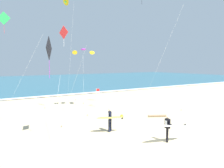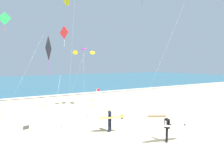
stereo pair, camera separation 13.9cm
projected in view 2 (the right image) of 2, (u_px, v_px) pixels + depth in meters
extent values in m
plane|color=#D1BA8E|center=(150.00, 135.00, 16.73)|extent=(160.00, 160.00, 0.00)
cube|color=#2D6075|center=(5.00, 83.00, 60.11)|extent=(160.00, 60.00, 0.08)
cube|color=white|center=(44.00, 96.00, 35.53)|extent=(160.00, 1.40, 0.01)
cylinder|color=black|center=(167.00, 136.00, 15.17)|extent=(0.13, 0.13, 0.88)
cylinder|color=black|center=(167.00, 135.00, 15.37)|extent=(0.13, 0.13, 0.88)
cube|color=black|center=(167.00, 124.00, 15.20)|extent=(0.26, 0.37, 0.60)
cube|color=white|center=(166.00, 123.00, 15.16)|extent=(0.05, 0.20, 0.32)
sphere|color=beige|center=(167.00, 117.00, 15.17)|extent=(0.21, 0.21, 0.21)
cylinder|color=black|center=(169.00, 123.00, 14.98)|extent=(0.09, 0.09, 0.26)
cylinder|color=black|center=(169.00, 125.00, 14.89)|extent=(0.26, 0.12, 0.14)
cylinder|color=black|center=(165.00, 123.00, 15.42)|extent=(0.09, 0.09, 0.56)
ellipsoid|color=white|center=(171.00, 126.00, 14.88)|extent=(2.63, 0.96, 0.34)
cube|color=#333333|center=(171.00, 125.00, 14.88)|extent=(2.23, 0.44, 0.24)
cube|color=#262628|center=(185.00, 125.00, 15.31)|extent=(0.12, 0.03, 0.14)
cylinder|color=black|center=(109.00, 126.00, 17.46)|extent=(0.13, 0.13, 0.88)
cylinder|color=black|center=(110.00, 125.00, 17.63)|extent=(0.13, 0.13, 0.88)
cube|color=black|center=(110.00, 116.00, 17.48)|extent=(0.33, 0.39, 0.60)
cube|color=white|center=(108.00, 115.00, 17.46)|extent=(0.10, 0.19, 0.32)
sphere|color=beige|center=(110.00, 110.00, 17.44)|extent=(0.21, 0.21, 0.21)
cylinder|color=black|center=(110.00, 115.00, 17.24)|extent=(0.09, 0.09, 0.26)
cylinder|color=black|center=(109.00, 117.00, 17.16)|extent=(0.26, 0.18, 0.14)
cylinder|color=black|center=(109.00, 115.00, 17.71)|extent=(0.09, 0.09, 0.56)
ellipsoid|color=#EFD14C|center=(110.00, 118.00, 17.13)|extent=(2.00, 1.31, 0.11)
cube|color=#333333|center=(110.00, 117.00, 17.13)|extent=(1.58, 0.78, 0.04)
cube|color=#262628|center=(122.00, 118.00, 17.25)|extent=(0.11, 0.06, 0.14)
cube|color=green|center=(5.00, 18.00, 25.54)|extent=(1.20, 0.73, 1.38)
cylinder|color=red|center=(5.00, 29.00, 25.64)|extent=(0.02, 0.02, 0.89)
cylinder|color=silver|center=(26.00, 71.00, 26.14)|extent=(3.48, 2.06, 7.97)
cylinder|color=brown|center=(45.00, 108.00, 26.60)|extent=(0.06, 0.06, 0.10)
cube|color=red|center=(64.00, 32.00, 24.06)|extent=(0.44, 1.25, 1.31)
cylinder|color=white|center=(64.00, 43.00, 24.15)|extent=(0.02, 0.02, 0.74)
cylinder|color=silver|center=(76.00, 80.00, 23.51)|extent=(0.99, 2.98, 6.49)
cylinder|color=brown|center=(88.00, 115.00, 22.84)|extent=(0.06, 0.06, 0.10)
cylinder|color=silver|center=(162.00, 58.00, 25.07)|extent=(3.19, 2.77, 10.79)
cylinder|color=brown|center=(182.00, 110.00, 25.29)|extent=(0.06, 0.06, 0.10)
cube|color=black|center=(49.00, 48.00, 14.94)|extent=(0.82, 1.23, 1.45)
cylinder|color=purple|center=(49.00, 69.00, 15.05)|extent=(0.02, 0.02, 1.13)
cylinder|color=silver|center=(56.00, 105.00, 16.99)|extent=(1.91, 2.89, 3.93)
cylinder|color=brown|center=(61.00, 126.00, 18.88)|extent=(0.06, 0.06, 0.10)
ellipsoid|color=yellow|center=(75.00, 53.00, 26.00)|extent=(1.01, 1.28, 0.55)
ellipsoid|color=purple|center=(84.00, 49.00, 26.08)|extent=(1.01, 1.28, 0.20)
ellipsoid|color=yellow|center=(92.00, 53.00, 26.23)|extent=(1.01, 1.28, 0.55)
cylinder|color=silver|center=(84.00, 80.00, 27.94)|extent=(1.42, 2.83, 5.87)
cylinder|color=brown|center=(84.00, 103.00, 29.75)|extent=(0.06, 0.06, 0.10)
cone|color=yellow|center=(67.00, 1.00, 32.42)|extent=(0.68, 1.22, 1.14)
cube|color=green|center=(67.00, 2.00, 32.43)|extent=(0.41, 0.11, 0.24)
cylinder|color=silver|center=(72.00, 51.00, 32.42)|extent=(0.38, 1.65, 12.83)
cylinder|color=brown|center=(76.00, 100.00, 32.41)|extent=(0.06, 0.06, 0.10)
cylinder|color=#3351B7|center=(0.00, 98.00, 27.39)|extent=(0.08, 0.08, 0.50)
cylinder|color=silver|center=(97.00, 98.00, 27.40)|extent=(0.05, 0.05, 2.10)
cube|color=red|center=(98.00, 90.00, 27.45)|extent=(0.40, 0.02, 0.28)
sphere|color=yellow|center=(122.00, 116.00, 22.10)|extent=(0.28, 0.28, 0.28)
cylinder|color=#846B4C|center=(158.00, 116.00, 22.33)|extent=(1.62, 0.98, 0.19)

